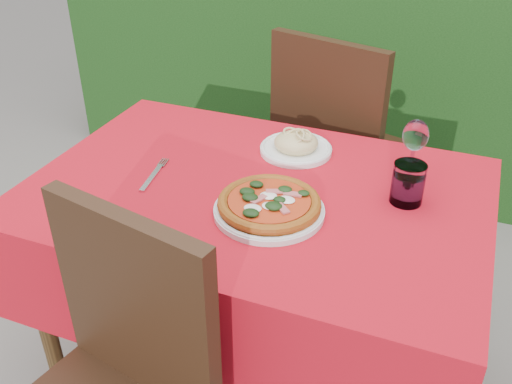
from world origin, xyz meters
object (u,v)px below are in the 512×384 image
at_px(pizza_plate, 269,205).
at_px(water_glass, 408,185).
at_px(wine_glass, 415,138).
at_px(chair_far, 338,143).
at_px(fork, 152,178).
at_px(pasta_plate, 296,145).

distance_m(pizza_plate, water_glass, 0.37).
height_order(pizza_plate, wine_glass, wine_glass).
height_order(chair_far, fork, chair_far).
distance_m(pasta_plate, wine_glass, 0.37).
bearing_deg(chair_far, wine_glass, 140.28).
relative_size(wine_glass, fork, 0.86).
bearing_deg(fork, water_glass, 2.69).
relative_size(water_glass, fork, 0.55).
height_order(chair_far, wine_glass, chair_far).
height_order(pizza_plate, fork, pizza_plate).
bearing_deg(pasta_plate, chair_far, 86.14).
bearing_deg(water_glass, pizza_plate, -149.29).
bearing_deg(fork, pasta_plate, 33.68).
height_order(water_glass, wine_glass, wine_glass).
distance_m(chair_far, water_glass, 0.72).
bearing_deg(pizza_plate, water_glass, 30.71).
relative_size(chair_far, wine_glass, 5.68).
bearing_deg(chair_far, water_glass, 134.49).
bearing_deg(water_glass, chair_far, 118.75).
height_order(water_glass, fork, water_glass).
height_order(pizza_plate, water_glass, water_glass).
bearing_deg(water_glass, wine_glass, 94.67).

